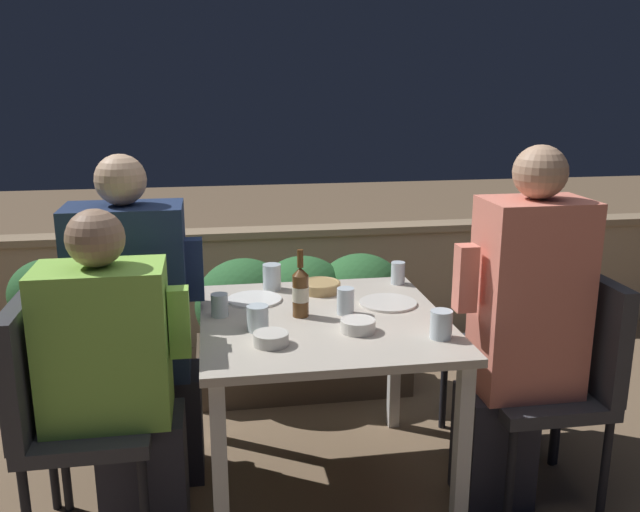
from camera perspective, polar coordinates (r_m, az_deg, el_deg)
ground_plane at (r=2.88m, az=0.24°, el=-18.71°), size 16.00×16.00×0.00m
parapet_wall at (r=4.20m, az=-3.45°, el=-2.31°), size 9.00×0.18×0.71m
dining_table at (r=2.59m, az=0.26°, el=-7.05°), size 0.91×0.95×0.72m
planter_hedge at (r=3.48m, az=-1.43°, el=-5.22°), size 1.09×0.47×0.72m
chair_left_near at (r=2.50m, az=-21.19°, el=-11.27°), size 0.43×0.43×0.88m
person_green_blouse at (r=2.44m, az=-16.64°, el=-9.97°), size 0.50×0.26×1.19m
chair_left_far at (r=2.81m, az=-18.81°, el=-8.14°), size 0.43×0.43×0.88m
person_navy_jumper at (r=2.73m, az=-14.97°, el=-5.55°), size 0.50×0.26×1.32m
chair_right_near at (r=2.75m, az=19.94°, el=-8.76°), size 0.43×0.43×0.88m
person_coral_top at (r=2.60m, az=16.48°, el=-6.01°), size 0.47×0.26×1.37m
chair_right_far at (r=3.06m, az=16.79°, el=-6.07°), size 0.43×0.43×0.88m
beer_bottle at (r=2.54m, az=-1.65°, el=-2.97°), size 0.06×0.06×0.26m
plate_0 at (r=2.71m, az=5.74°, el=-3.95°), size 0.23×0.23×0.01m
plate_1 at (r=2.75m, az=-5.55°, el=-3.66°), size 0.22×0.22×0.01m
bowl_0 at (r=2.30m, az=-4.15°, el=-6.89°), size 0.12×0.12×0.04m
bowl_1 at (r=2.41m, az=3.21°, el=-5.80°), size 0.12×0.12×0.05m
bowl_2 at (r=2.85m, az=0.03°, el=-2.54°), size 0.17×0.17×0.04m
glass_cup_0 at (r=2.88m, az=-4.07°, el=-1.77°), size 0.08×0.08×0.11m
glass_cup_1 at (r=2.97m, az=6.58°, el=-1.43°), size 0.06×0.06×0.10m
glass_cup_2 at (r=2.42m, az=-5.27°, el=-5.23°), size 0.08×0.08×0.09m
glass_cup_3 at (r=2.58m, az=2.16°, el=-3.80°), size 0.07×0.07×0.10m
glass_cup_4 at (r=2.58m, az=-8.45°, el=-4.11°), size 0.06×0.06×0.09m
glass_cup_5 at (r=2.38m, az=10.16°, el=-5.69°), size 0.08×0.08×0.10m
potted_plant at (r=3.52m, az=-21.75°, el=-4.93°), size 0.36×0.36×0.76m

